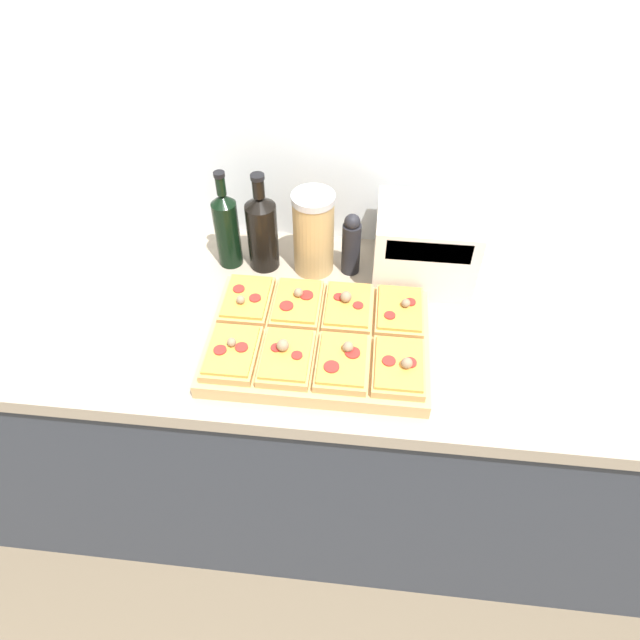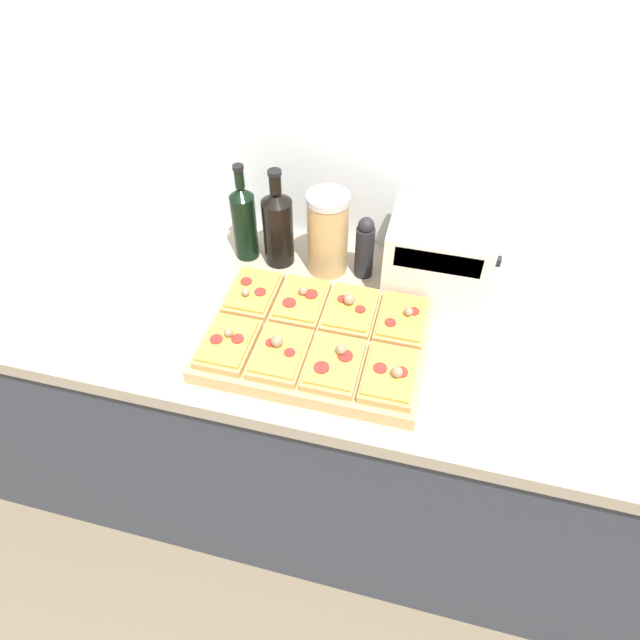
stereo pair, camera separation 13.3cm
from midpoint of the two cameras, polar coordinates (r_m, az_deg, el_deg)
The scene contains 17 objects.
ground_plane at distance 2.01m, azimuth 0.09°, elevation -24.59°, with size 12.00×12.00×0.00m, color brown.
wall_back at distance 1.49m, azimuth 6.97°, elevation 19.74°, with size 6.00×0.06×2.50m.
kitchen_counter at distance 1.76m, azimuth 2.73°, elevation -10.00°, with size 2.63×0.67×0.89m.
cutting_board at distance 1.33m, azimuth 2.52°, elevation -2.20°, with size 0.51×0.36×0.04m, color tan.
pizza_slice_back_left at distance 1.40m, azimuth -4.05°, elevation 2.61°, with size 0.11×0.16×0.05m.
pizza_slice_back_midleft at distance 1.38m, azimuth 0.85°, elevation 1.77°, with size 0.11×0.16×0.05m.
pizza_slice_back_midright at distance 1.36m, azimuth 5.88°, elevation 0.89°, with size 0.11×0.16×0.06m.
pizza_slice_back_right at distance 1.36m, azimuth 10.99°, elevation -0.06°, with size 0.11×0.16×0.05m.
pizza_slice_front_left at distance 1.29m, azimuth -6.30°, elevation -2.45°, with size 0.11×0.16×0.05m.
pizza_slice_front_midleft at distance 1.26m, azimuth -1.03°, elevation -3.46°, with size 0.11×0.16×0.06m.
pizza_slice_front_midright at distance 1.25m, azimuth 4.49°, elevation -4.53°, with size 0.11×0.16×0.05m.
pizza_slice_front_right at distance 1.24m, azimuth 10.09°, elevation -5.58°, with size 0.11×0.16×0.05m.
olive_oil_bottle at distance 1.53m, azimuth -5.12°, elevation 9.76°, with size 0.06×0.06×0.28m.
wine_bottle at distance 1.51m, azimuth -1.70°, elevation 9.27°, with size 0.08×0.08×0.28m.
grain_jar_tall at distance 1.48m, azimuth 3.37°, elevation 8.55°, with size 0.11×0.11×0.23m.
pepper_mill at distance 1.49m, azimuth 7.06°, elevation 7.08°, with size 0.05×0.05×0.18m.
toaster_oven at distance 1.48m, azimuth 14.33°, elevation 6.17°, with size 0.28×0.21×0.20m.
Camera 2 is at (0.23, -0.65, 1.89)m, focal length 32.00 mm.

